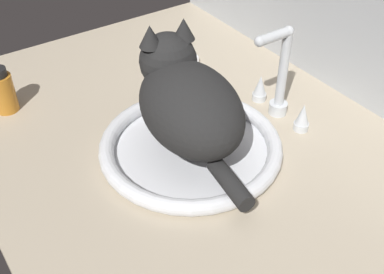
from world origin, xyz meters
The scene contains 7 objects.
countertop centered at (0.00, 0.00, 1.50)cm, with size 119.40×79.17×3.00cm, color #B7A88E.
backsplash_wall centered at (0.00, 40.78, 22.13)cm, with size 119.40×2.40×44.27cm, color #B2B7BC.
sink_basin centered at (0.47, -0.94, 4.36)cm, with size 36.12×36.12×3.05cm.
faucet centered at (0.47, 21.50, 10.83)cm, with size 16.57×10.42×20.69cm.
cat centered at (-1.80, -0.61, 14.41)cm, with size 37.13×21.41×20.45cm.
amber_bottle centered at (-34.71, -26.31, 7.87)cm, with size 4.98×4.98×10.44cm.
toothbrush centered at (-34.53, 21.50, 3.63)cm, with size 15.51×5.10×1.70cm.
Camera 1 is at (59.88, -41.72, 65.44)cm, focal length 44.99 mm.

